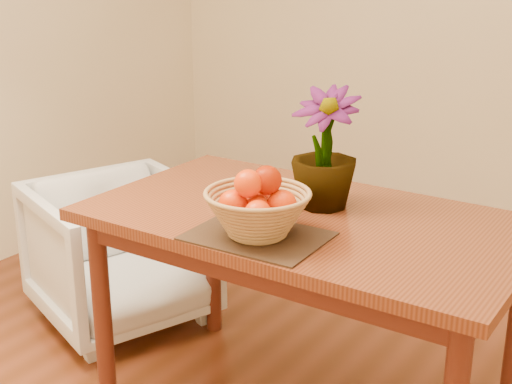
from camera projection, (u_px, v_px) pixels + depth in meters
The scene contains 6 objects.
table at pixel (305, 240), 2.31m from camera, with size 1.40×0.80×0.75m.
placemat at pixel (258, 236), 2.09m from camera, with size 0.39×0.29×0.01m, color #322112.
wicker_basket at pixel (258, 215), 2.07m from camera, with size 0.32×0.32×0.13m.
orange_pile at pixel (259, 195), 2.06m from camera, with size 0.20×0.20×0.15m.
potted_plant at pixel (324, 148), 2.29m from camera, with size 0.22×0.22×0.39m, color #1A3F12.
armchair at pixel (120, 246), 3.07m from camera, with size 0.67×0.63×0.69m, color gray.
Camera 1 is at (1.05, -1.57, 1.54)m, focal length 50.00 mm.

